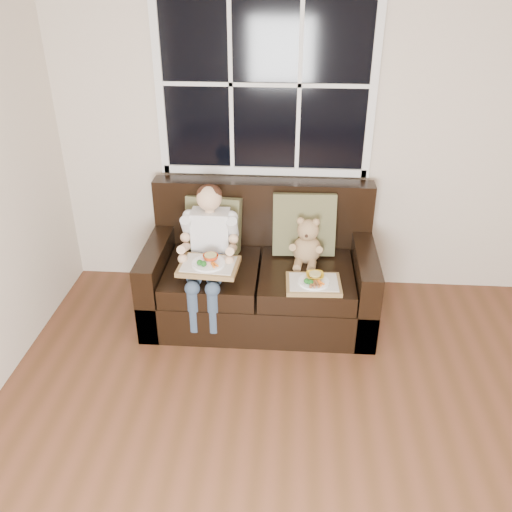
# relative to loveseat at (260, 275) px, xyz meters

# --- Properties ---
(room_walls) EXTENTS (4.52, 5.02, 2.71)m
(room_walls) POSITION_rel_loveseat_xyz_m (0.63, -2.02, 1.28)
(room_walls) COLOR beige
(room_walls) RESTS_ON ground
(window_back) EXTENTS (1.62, 0.04, 1.37)m
(window_back) POSITION_rel_loveseat_xyz_m (0.00, 0.46, 1.34)
(window_back) COLOR black
(window_back) RESTS_ON room_walls
(loveseat) EXTENTS (1.70, 0.92, 0.96)m
(loveseat) POSITION_rel_loveseat_xyz_m (0.00, 0.00, 0.00)
(loveseat) COLOR black
(loveseat) RESTS_ON ground
(pillow_left) EXTENTS (0.44, 0.24, 0.43)m
(pillow_left) POSITION_rel_loveseat_xyz_m (-0.37, 0.15, 0.35)
(pillow_left) COLOR brown
(pillow_left) RESTS_ON loveseat
(pillow_right) EXTENTS (0.48, 0.24, 0.49)m
(pillow_right) POSITION_rel_loveseat_xyz_m (0.32, 0.15, 0.38)
(pillow_right) COLOR brown
(pillow_right) RESTS_ON loveseat
(child) EXTENTS (0.41, 0.60, 0.92)m
(child) POSITION_rel_loveseat_xyz_m (-0.37, -0.12, 0.35)
(child) COLOR silver
(child) RESTS_ON loveseat
(teddy_bear) EXTENTS (0.23, 0.29, 0.37)m
(teddy_bear) POSITION_rel_loveseat_xyz_m (0.35, -0.01, 0.29)
(teddy_bear) COLOR #9E8754
(teddy_bear) RESTS_ON loveseat
(tray_left) EXTENTS (0.43, 0.34, 0.09)m
(tray_left) POSITION_rel_loveseat_xyz_m (-0.34, -0.32, 0.26)
(tray_left) COLOR olive
(tray_left) RESTS_ON child
(tray_right) EXTENTS (0.39, 0.30, 0.09)m
(tray_right) POSITION_rel_loveseat_xyz_m (0.39, -0.35, 0.17)
(tray_right) COLOR olive
(tray_right) RESTS_ON loveseat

